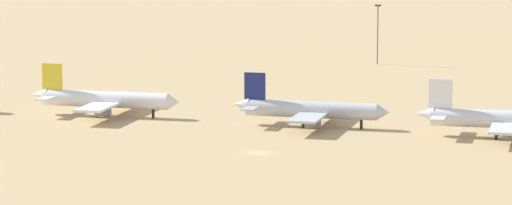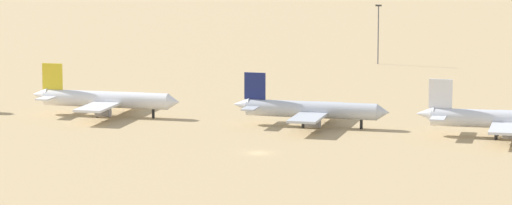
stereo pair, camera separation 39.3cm
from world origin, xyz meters
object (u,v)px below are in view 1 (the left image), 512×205
parked_jet_yellow_3 (104,100)px  parked_jet_navy_4 (310,110)px  light_pole_west (378,30)px  parked_jet_white_5 (502,119)px

parked_jet_yellow_3 → parked_jet_navy_4: parked_jet_yellow_3 is taller
light_pole_west → parked_jet_white_5: bearing=-63.9°
parked_jet_yellow_3 → light_pole_west: 122.16m
parked_jet_yellow_3 → light_pole_west: bearing=69.0°
parked_jet_navy_4 → parked_jet_white_5: size_ratio=0.96×
parked_jet_white_5 → parked_jet_yellow_3: bearing=174.5°
parked_jet_white_5 → light_pole_west: light_pole_west is taller
parked_jet_navy_4 → parked_jet_white_5: parked_jet_white_5 is taller
parked_jet_yellow_3 → light_pole_west: light_pole_west is taller
parked_jet_white_5 → light_pole_west: (-56.99, 116.20, 6.14)m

